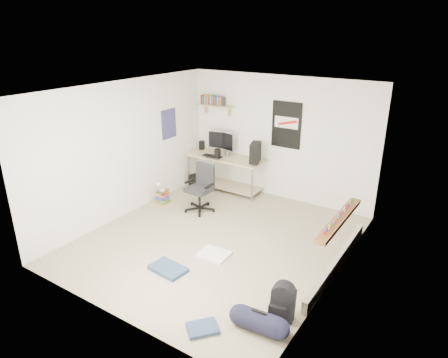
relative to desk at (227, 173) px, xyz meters
The scene contains 26 objects.
floor 2.31m from the desk, 61.52° to the right, with size 4.00×4.50×0.01m, color gray.
ceiling 3.12m from the desk, 61.52° to the right, with size 4.00×4.50×0.01m, color white.
back_wall 1.42m from the desk, 13.23° to the left, with size 4.00×0.01×2.50m, color silver.
left_wall 2.37m from the desk, 114.70° to the right, with size 0.01×4.50×2.50m, color silver.
right_wall 3.79m from the desk, 32.91° to the right, with size 0.01×4.50×2.50m, color silver.
desk is the anchor object (origin of this frame).
monitor_left 0.69m from the desk, behind, with size 0.36×0.09×0.40m, color #B2B1B7.
monitor_right 0.63m from the desk, ahead, with size 0.37×0.09×0.41m, color #939397.
pc_tower 0.99m from the desk, ahead, with size 0.18×0.38×0.40m, color black.
keyboard 0.56m from the desk, 118.70° to the right, with size 0.43×0.15×0.02m, color black.
speaker_left 0.85m from the desk, behind, with size 0.10×0.10×0.19m, color black.
speaker_right 0.62m from the desk, 94.87° to the right, with size 0.10×0.10×0.19m, color black.
office_chair 1.25m from the desk, 82.56° to the right, with size 0.60×0.60×0.92m, color black.
wall_shelf 1.47m from the desk, 159.01° to the left, with size 0.80×0.22×0.24m, color tan.
poster_back_wall 1.73m from the desk, 10.55° to the left, with size 0.62×0.03×0.92m, color black.
poster_left_wall 1.65m from the desk, 138.37° to the right, with size 0.02×0.42×0.60m, color navy.
window 3.64m from the desk, 29.25° to the right, with size 0.10×1.50×1.26m, color brown.
baseboard_heater 3.49m from the desk, 29.21° to the right, with size 0.08×2.50×0.18m, color #B7B2A8.
backpack 4.23m from the desk, 47.93° to the right, with size 0.29×0.23×0.38m, color black.
duffel_bag 4.42m from the desk, 52.36° to the right, with size 0.26×0.26×0.51m, color black.
tshirt 2.79m from the desk, 61.48° to the right, with size 0.47×0.39×0.04m, color silver.
jeans_a 3.31m from the desk, 72.48° to the right, with size 0.54×0.34×0.06m, color navy.
jeans_b 4.42m from the desk, 60.98° to the right, with size 0.36×0.27×0.05m, color navy.
book_stack 1.53m from the desk, 115.97° to the right, with size 0.41×0.34×0.28m, color brown.
desk_lamp 1.53m from the desk, 114.96° to the right, with size 0.11×0.19×0.19m, color silver.
subwoofer 0.75m from the desk, 158.07° to the right, with size 0.22×0.22×0.25m, color black.
Camera 1 is at (3.33, -4.87, 3.37)m, focal length 32.00 mm.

